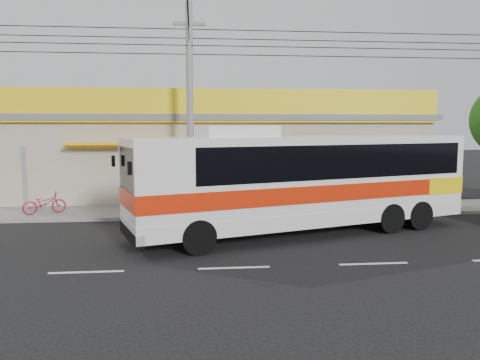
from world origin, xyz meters
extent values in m
plane|color=black|center=(0.00, 0.00, 0.00)|extent=(120.00, 120.00, 0.00)
cube|color=slate|center=(0.00, 6.00, 0.07)|extent=(30.00, 3.20, 0.15)
cube|color=#A59985|center=(0.00, 11.60, 2.10)|extent=(22.00, 8.00, 4.20)
cube|color=#595C61|center=(0.00, 11.60, 4.35)|extent=(22.60, 8.60, 0.30)
cube|color=yellow|center=(0.00, 7.48, 4.90)|extent=(22.00, 0.24, 1.60)
cube|color=#A8090C|center=(-2.00, 7.45, 4.90)|extent=(9.00, 0.10, 1.20)
cube|color=#157B2D|center=(6.50, 7.45, 4.90)|extent=(2.40, 0.10, 1.10)
cube|color=navy|center=(9.20, 7.45, 4.90)|extent=(2.20, 0.10, 1.10)
cube|color=#A8090C|center=(-9.00, 7.45, 4.90)|extent=(3.00, 0.10, 1.10)
cube|color=#F6AB0D|center=(-2.00, 7.30, 3.00)|extent=(10.00, 1.20, 0.37)
cube|color=silver|center=(2.90, 1.46, 2.02)|extent=(12.92, 6.45, 3.08)
cube|color=red|center=(2.90, 1.46, 1.64)|extent=(12.97, 6.50, 0.58)
cube|color=yellow|center=(8.14, 3.16, 1.64)|extent=(2.45, 3.10, 0.64)
cube|color=black|center=(3.60, 1.69, 2.70)|extent=(10.92, 5.84, 1.17)
cube|color=black|center=(-3.07, -0.48, 2.49)|extent=(0.88, 2.27, 1.59)
cube|color=silver|center=(0.37, 0.64, 3.74)|extent=(2.88, 2.20, 0.38)
cylinder|color=black|center=(-0.97, -1.06, 0.55)|extent=(1.15, 0.66, 1.10)
cylinder|color=black|center=(-1.71, 1.22, 0.55)|extent=(1.15, 0.66, 1.10)
cylinder|color=black|center=(7.40, 1.66, 0.55)|extent=(1.15, 0.66, 1.10)
cylinder|color=black|center=(6.66, 3.94, 0.55)|extent=(1.15, 0.66, 1.10)
imported|color=maroon|center=(-7.54, 5.60, 0.61)|extent=(1.86, 1.32, 0.93)
cylinder|color=slate|center=(-1.22, 5.40, 4.57)|extent=(0.30, 0.30, 9.14)
cube|color=slate|center=(-1.22, 5.40, 8.23)|extent=(1.37, 0.14, 0.14)
camera|label=1|loc=(-1.07, -15.06, 3.90)|focal=35.00mm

